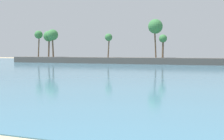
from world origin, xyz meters
The scene contains 2 objects.
sea centered at (0.00, 59.39, 0.03)m, with size 220.00×106.67×0.06m, color teal.
palm_headland centered at (-3.63, 72.82, 2.06)m, with size 102.29×6.38×12.45m.
Camera 1 is at (7.31, -3.28, 3.54)m, focal length 44.74 mm.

